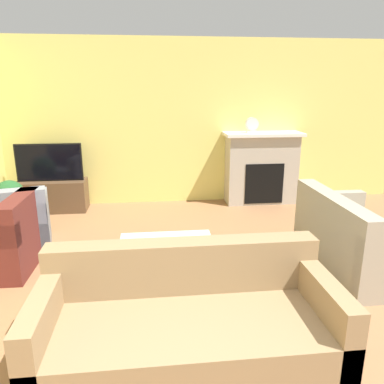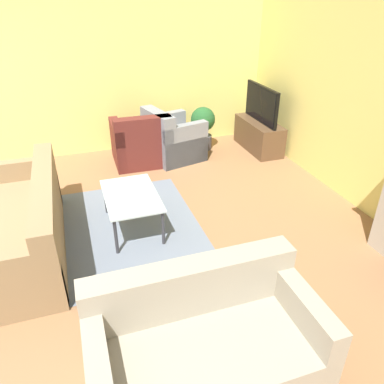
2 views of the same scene
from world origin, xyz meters
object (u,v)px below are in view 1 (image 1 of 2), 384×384
Objects in this scene: potted_plant at (11,203)px; mantel_clock at (252,125)px; couch_sectional at (188,328)px; tv at (49,162)px; coffee_table at (167,247)px; armchair_accent at (14,227)px; couch_loveseat at (354,242)px.

mantel_clock reaches higher than potted_plant.
couch_sectional is 8.20× the size of mantel_clock.
mantel_clock is at bearing 1.53° from tv.
armchair_accent is at bearing 151.08° from coffee_table.
tv is at bearing -178.47° from mantel_clock.
couch_sectional reaches higher than coffee_table.
mantel_clock is (3.25, 0.09, 0.54)m from tv.
couch_loveseat is 3.97m from armchair_accent.
tv is at bearing 124.24° from coffee_table.
tv is 4.05× the size of mantel_clock.
potted_plant is at bearing 127.18° from couch_sectional.
armchair_accent is at bearing 77.20° from couch_loveseat.
coffee_table is at bearing 94.24° from couch_sectional.
potted_plant is at bearing -109.73° from tv.
armchair_accent is at bearing 130.95° from couch_sectional.
potted_plant is (-2.03, 1.61, 0.03)m from coffee_table.
couch_loveseat reaches higher than potted_plant.
couch_loveseat is 4.36m from potted_plant.
coffee_table is (1.71, -2.51, -0.40)m from tv.
tv reaches higher than armchair_accent.
coffee_table is at bearing 93.29° from couch_loveseat.
armchair_accent is (-3.87, 0.88, 0.01)m from couch_loveseat.
armchair_accent is 1.04× the size of coffee_table.
mantel_clock is (3.57, 0.99, 0.91)m from potted_plant.
potted_plant is (-0.32, -0.90, -0.37)m from tv.
mantel_clock reaches higher than coffee_table.
mantel_clock reaches higher than armchair_accent.
couch_sectional is 1.19m from coffee_table.
tv is 4.14m from couch_sectional.
couch_sectional is at bearing -110.99° from mantel_clock.
potted_plant is at bearing -83.44° from armchair_accent.
couch_sectional is at bearing -85.76° from coffee_table.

